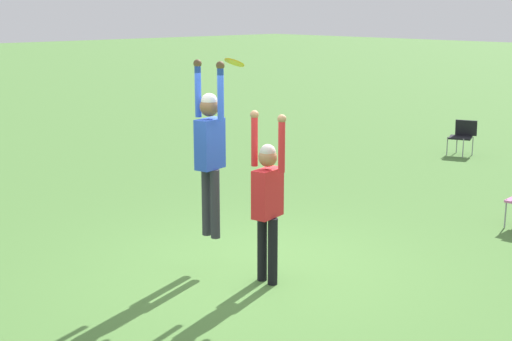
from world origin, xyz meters
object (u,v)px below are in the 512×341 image
at_px(person_jumping, 210,144).
at_px(frisbee, 234,62).
at_px(camping_chair_1, 463,134).
at_px(person_defending, 268,194).

relative_size(person_jumping, frisbee, 9.26).
xyz_separation_m(person_jumping, camping_chair_1, (-1.66, 8.82, -1.15)).
bearing_deg(camping_chair_1, person_jumping, 76.78).
height_order(frisbee, camping_chair_1, frisbee).
relative_size(person_jumping, person_defending, 1.07).
relative_size(person_defending, frisbee, 8.68).
distance_m(person_defending, frisbee, 1.61).
xyz_separation_m(person_defending, camping_chair_1, (-2.51, 8.65, -0.64)).
height_order(person_defending, frisbee, frisbee).
distance_m(person_defending, camping_chair_1, 9.03).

